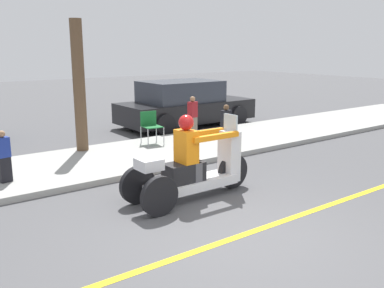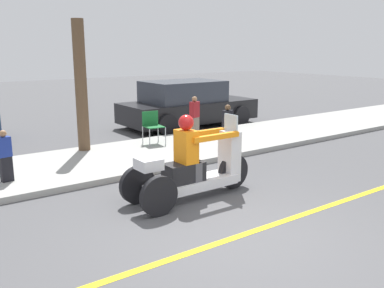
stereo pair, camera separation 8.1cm
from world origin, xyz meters
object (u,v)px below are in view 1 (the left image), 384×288
at_px(spectator_with_child, 226,127).
at_px(motorcycle_trike, 192,169).
at_px(spectator_end_of_line, 193,117).
at_px(spectator_far_back, 4,157).
at_px(folding_chair_curbside, 150,124).
at_px(parked_car_lot_left, 184,105).
at_px(tree_trunk, 79,86).

bearing_deg(spectator_with_child, motorcycle_trike, -140.45).
relative_size(motorcycle_trike, spectator_end_of_line, 2.18).
relative_size(spectator_far_back, folding_chair_curbside, 1.18).
distance_m(spectator_end_of_line, folding_chair_curbside, 1.36).
relative_size(motorcycle_trike, parked_car_lot_left, 0.55).
distance_m(folding_chair_curbside, tree_trunk, 2.03).
height_order(spectator_far_back, folding_chair_curbside, spectator_far_back).
distance_m(motorcycle_trike, spectator_with_child, 3.44).
height_order(spectator_end_of_line, folding_chair_curbside, spectator_end_of_line).
height_order(spectator_end_of_line, spectator_far_back, spectator_end_of_line).
relative_size(spectator_far_back, tree_trunk, 0.31).
xyz_separation_m(spectator_with_child, parked_car_lot_left, (1.28, 3.56, 0.07)).
bearing_deg(spectator_end_of_line, parked_car_lot_left, 60.00).
relative_size(folding_chair_curbside, parked_car_lot_left, 0.18).
bearing_deg(folding_chair_curbside, motorcycle_trike, -110.69).
bearing_deg(motorcycle_trike, spectator_end_of_line, 53.39).
height_order(motorcycle_trike, spectator_with_child, motorcycle_trike).
xyz_separation_m(spectator_with_child, folding_chair_curbside, (-1.26, 1.49, -0.01)).
distance_m(spectator_end_of_line, spectator_far_back, 5.33).
relative_size(spectator_end_of_line, spectator_far_back, 1.16).
relative_size(spectator_with_child, folding_chair_curbside, 1.30).
relative_size(parked_car_lot_left, tree_trunk, 1.46).
relative_size(spectator_far_back, parked_car_lot_left, 0.22).
height_order(spectator_with_child, tree_trunk, tree_trunk).
xyz_separation_m(parked_car_lot_left, tree_trunk, (-4.26, -1.74, 0.95)).
bearing_deg(spectator_end_of_line, motorcycle_trike, -126.61).
relative_size(motorcycle_trike, tree_trunk, 0.80).
bearing_deg(motorcycle_trike, folding_chair_curbside, 69.31).
xyz_separation_m(folding_chair_curbside, tree_trunk, (-1.72, 0.33, 1.03)).
distance_m(motorcycle_trike, folding_chair_curbside, 3.94).
xyz_separation_m(motorcycle_trike, spectator_end_of_line, (2.75, 3.70, 0.14)).
bearing_deg(spectator_with_child, tree_trunk, 148.51).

